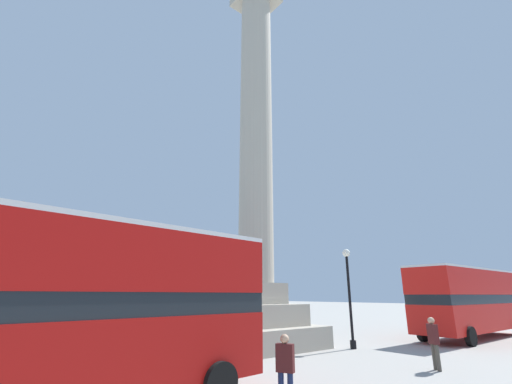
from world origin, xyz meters
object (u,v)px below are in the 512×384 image
Objects in this scene: bus_b at (468,299)px; street_lamp at (349,291)px; monument_column at (256,190)px; pedestrian_by_plinth at (285,367)px; pedestrian_near_lamp at (434,339)px; bus_a at (57,306)px; equestrian_statue at (2,310)px.

street_lamp is (-9.45, 2.17, 0.43)m from bus_b.
street_lamp is (3.52, -3.47, -5.78)m from monument_column.
bus_b is 6.65× the size of pedestrian_by_plinth.
pedestrian_near_lamp is at bearing -79.99° from monument_column.
bus_a is 6.32× the size of pedestrian_by_plinth.
equestrian_statue is (-10.96, 2.63, -6.53)m from monument_column.
equestrian_statue is (-23.93, 8.27, -0.32)m from bus_b.
monument_column is at bearing 156.65° from bus_b.
pedestrian_near_lamp is 7.31m from pedestrian_by_plinth.
street_lamp reaches higher than bus_b.
pedestrian_by_plinth is at bearing -171.75° from bus_b.
monument_column reaches higher than street_lamp.
street_lamp is 2.76× the size of pedestrian_near_lamp.
bus_a is 8.72m from equestrian_statue.
bus_a is at bearing -178.79° from bus_b.
equestrian_statue is 15.74m from street_lamp.
street_lamp reaches higher than pedestrian_by_plinth.
equestrian_statue is 3.91× the size of pedestrian_by_plinth.
pedestrian_by_plinth is at bearing -30.56° from bus_a.
bus_a is 12.38m from pedestrian_near_lamp.
equestrian_statue reaches higher than bus_b.
pedestrian_by_plinth is (4.75, -2.24, -1.44)m from bus_a.
bus_b is at bearing 70.98° from pedestrian_by_plinth.
pedestrian_near_lamp is at bearing -16.89° from bus_a.
street_lamp is (14.08, 2.60, 0.42)m from bus_a.
pedestrian_near_lamp is (12.47, -11.16, -1.00)m from equestrian_statue.
equestrian_statue is at bearing 166.52° from monument_column.
bus_a is at bearing -64.43° from pedestrian_near_lamp.
bus_b is at bearing -4.31° from bus_a.
pedestrian_near_lamp is (1.51, -8.53, -7.53)m from monument_column.
bus_a reaches higher than pedestrian_by_plinth.
street_lamp is at bearing -55.40° from equestrian_statue.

